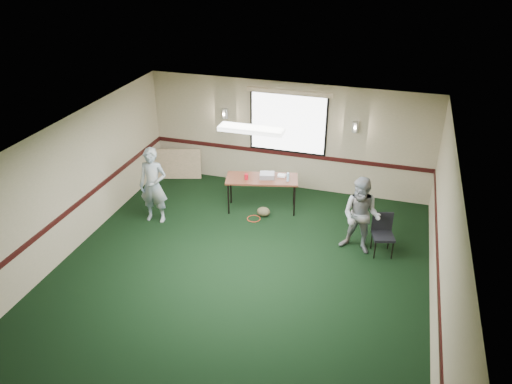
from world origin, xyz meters
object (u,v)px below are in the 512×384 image
(person_left, at_px, (153,185))
(person_right, at_px, (361,216))
(conference_chair, at_px, (383,230))
(projector, at_px, (267,175))
(folding_table, at_px, (262,180))

(person_left, relative_size, person_right, 1.06)
(conference_chair, height_order, person_left, person_left)
(person_right, bearing_deg, projector, 165.00)
(folding_table, xyz_separation_m, person_right, (2.35, -1.06, 0.06))
(folding_table, distance_m, projector, 0.17)
(person_left, bearing_deg, person_right, -3.73)
(conference_chair, relative_size, person_right, 0.52)
(folding_table, height_order, person_left, person_left)
(folding_table, relative_size, projector, 5.25)
(person_left, bearing_deg, projector, 23.09)
(projector, xyz_separation_m, conference_chair, (2.69, -1.00, -0.37))
(projector, bearing_deg, person_right, -40.82)
(person_right, bearing_deg, folding_table, 167.13)
(folding_table, distance_m, person_right, 2.58)
(conference_chair, bearing_deg, projector, 144.01)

